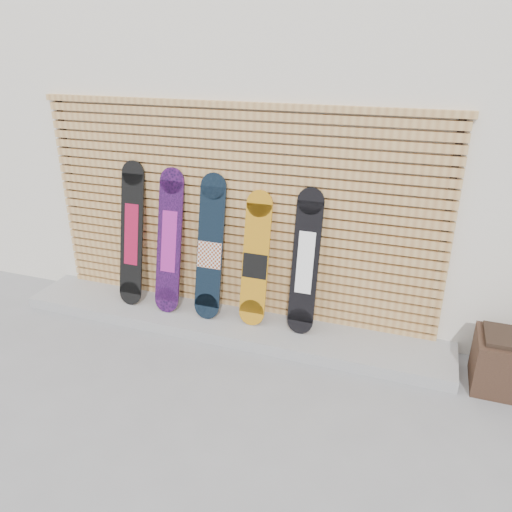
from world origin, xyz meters
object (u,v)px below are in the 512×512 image
(snowboard_1, at_px, (169,242))
(snowboard_2, at_px, (210,249))
(snowboard_3, at_px, (256,260))
(snowboard_4, at_px, (305,263))
(snowboard_0, at_px, (132,234))

(snowboard_1, height_order, snowboard_2, snowboard_1)
(snowboard_3, bearing_deg, snowboard_4, 0.77)
(snowboard_0, distance_m, snowboard_2, 0.93)
(snowboard_0, xyz_separation_m, snowboard_3, (1.41, 0.02, -0.10))
(snowboard_0, bearing_deg, snowboard_3, 0.68)
(snowboard_0, height_order, snowboard_4, snowboard_0)
(snowboard_3, height_order, snowboard_4, snowboard_4)
(snowboard_1, distance_m, snowboard_2, 0.47)
(snowboard_0, bearing_deg, snowboard_2, -0.21)
(snowboard_3, distance_m, snowboard_4, 0.51)
(snowboard_2, height_order, snowboard_4, snowboard_2)
(snowboard_3, bearing_deg, snowboard_2, -177.64)
(snowboard_1, relative_size, snowboard_3, 1.11)
(snowboard_0, xyz_separation_m, snowboard_2, (0.93, -0.00, -0.04))
(snowboard_1, relative_size, snowboard_2, 1.01)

